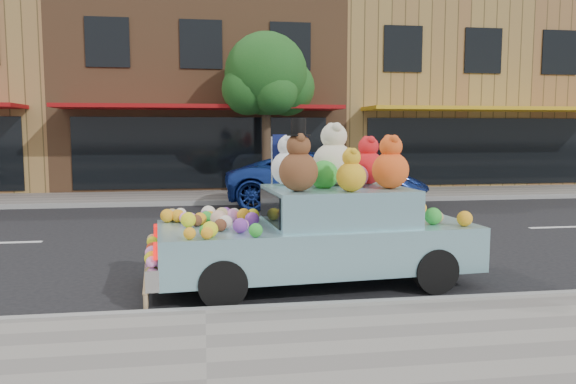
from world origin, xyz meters
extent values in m
plane|color=black|center=(0.00, 0.00, 0.00)|extent=(120.00, 120.00, 0.00)
cube|color=gray|center=(0.00, -6.50, 0.06)|extent=(60.00, 3.00, 0.12)
cube|color=gray|center=(0.00, 6.50, 0.06)|extent=(60.00, 3.00, 0.12)
cube|color=gray|center=(0.00, -5.00, 0.07)|extent=(60.00, 0.12, 0.13)
cube|color=gray|center=(0.00, 5.00, 0.07)|extent=(60.00, 0.12, 0.13)
cube|color=brown|center=(0.00, 12.00, 3.50)|extent=(10.00, 8.00, 7.00)
cube|color=#332D2B|center=(0.00, 12.00, 7.15)|extent=(10.00, 8.00, 0.30)
cube|color=black|center=(0.00, 7.98, 1.40)|extent=(8.50, 0.06, 2.40)
cube|color=maroon|center=(0.00, 7.10, 2.90)|extent=(9.00, 1.80, 0.12)
cube|color=black|center=(-3.00, 7.98, 5.00)|extent=(1.40, 0.06, 1.60)
cube|color=black|center=(0.00, 7.98, 5.00)|extent=(1.40, 0.06, 1.60)
cube|color=black|center=(3.00, 7.98, 5.00)|extent=(1.40, 0.06, 1.60)
cube|color=olive|center=(10.00, 12.00, 3.50)|extent=(10.00, 8.00, 7.00)
cube|color=#332D2B|center=(10.00, 12.00, 7.15)|extent=(10.00, 8.00, 0.30)
cube|color=black|center=(10.00, 7.98, 1.40)|extent=(8.50, 0.06, 2.40)
cube|color=gold|center=(10.00, 7.10, 2.90)|extent=(9.00, 1.80, 0.12)
cube|color=black|center=(7.00, 7.98, 5.00)|extent=(1.40, 0.06, 1.60)
cube|color=black|center=(10.00, 7.98, 5.00)|extent=(1.40, 0.06, 1.60)
cube|color=black|center=(13.00, 7.98, 5.00)|extent=(1.40, 0.06, 1.60)
cylinder|color=#38281C|center=(2.00, 6.50, 1.60)|extent=(0.28, 0.28, 3.20)
sphere|color=#164D19|center=(2.00, 6.50, 3.92)|extent=(2.60, 2.60, 2.60)
sphere|color=#164D19|center=(2.70, 6.80, 3.52)|extent=(1.80, 1.80, 1.80)
sphere|color=#164D19|center=(1.40, 6.30, 3.42)|extent=(1.60, 1.60, 1.60)
sphere|color=#164D19|center=(2.20, 5.90, 3.32)|extent=(1.40, 1.40, 1.40)
sphere|color=#164D19|center=(1.70, 7.10, 3.62)|extent=(1.60, 1.60, 1.60)
imported|color=navy|center=(3.44, 4.05, 0.77)|extent=(6.02, 3.90, 1.54)
cylinder|color=black|center=(3.00, -4.40, 0.30)|extent=(0.61, 0.25, 0.60)
cylinder|color=black|center=(2.88, -2.85, 0.30)|extent=(0.61, 0.25, 0.60)
cylinder|color=black|center=(0.21, -4.62, 0.30)|extent=(0.61, 0.25, 0.60)
cylinder|color=black|center=(0.09, -3.06, 0.30)|extent=(0.61, 0.25, 0.60)
cube|color=#82B6C1|center=(1.54, -3.73, 0.55)|extent=(4.42, 2.03, 0.60)
cube|color=#82B6C1|center=(1.84, -3.71, 1.10)|extent=(2.01, 1.64, 0.50)
cube|color=silver|center=(-0.67, -3.91, 0.40)|extent=(0.30, 1.79, 0.26)
cube|color=red|center=(-0.57, -4.58, 0.72)|extent=(0.08, 0.28, 0.16)
cube|color=red|center=(-0.67, -3.22, 0.72)|extent=(0.08, 0.28, 0.16)
cube|color=black|center=(0.89, -3.78, 1.10)|extent=(0.14, 1.30, 0.40)
sphere|color=#5B321A|center=(1.22, -4.11, 1.61)|extent=(0.52, 0.52, 0.52)
sphere|color=#5B321A|center=(1.22, -4.11, 1.94)|extent=(0.32, 0.32, 0.32)
sphere|color=#5B321A|center=(1.22, -4.22, 2.04)|extent=(0.12, 0.12, 0.12)
sphere|color=#5B321A|center=(1.22, -4.00, 2.04)|extent=(0.12, 0.12, 0.12)
cylinder|color=black|center=(1.22, -4.11, 2.08)|extent=(0.30, 0.30, 0.02)
cylinder|color=black|center=(1.22, -4.11, 2.19)|extent=(0.19, 0.19, 0.22)
sphere|color=beige|center=(1.86, -3.36, 1.66)|extent=(0.62, 0.62, 0.62)
sphere|color=beige|center=(1.86, -3.36, 2.05)|extent=(0.38, 0.38, 0.38)
sphere|color=beige|center=(1.86, -3.49, 2.18)|extent=(0.15, 0.15, 0.15)
sphere|color=beige|center=(1.86, -3.22, 2.18)|extent=(0.15, 0.15, 0.15)
sphere|color=#E94A15|center=(2.51, -3.96, 1.60)|extent=(0.50, 0.50, 0.50)
sphere|color=#E94A15|center=(2.51, -3.96, 1.92)|extent=(0.31, 0.31, 0.31)
sphere|color=#E94A15|center=(2.51, -4.07, 2.02)|extent=(0.12, 0.12, 0.12)
sphere|color=#E94A15|center=(2.51, -3.85, 2.02)|extent=(0.12, 0.12, 0.12)
sphere|color=red|center=(2.41, -3.26, 1.59)|extent=(0.48, 0.48, 0.48)
sphere|color=red|center=(2.41, -3.26, 1.90)|extent=(0.30, 0.30, 0.30)
sphere|color=red|center=(2.41, -3.37, 2.00)|extent=(0.11, 0.11, 0.11)
sphere|color=red|center=(2.41, -3.16, 2.00)|extent=(0.11, 0.11, 0.11)
sphere|color=white|center=(1.21, -3.31, 1.60)|extent=(0.50, 0.50, 0.50)
sphere|color=white|center=(1.21, -3.31, 1.92)|extent=(0.31, 0.31, 0.31)
sphere|color=white|center=(1.21, -3.41, 2.02)|extent=(0.12, 0.12, 0.12)
sphere|color=white|center=(1.21, -3.20, 2.02)|extent=(0.12, 0.12, 0.12)
sphere|color=orange|center=(1.88, -4.26, 1.54)|extent=(0.39, 0.39, 0.39)
sphere|color=orange|center=(1.88, -4.26, 1.79)|extent=(0.24, 0.24, 0.24)
sphere|color=orange|center=(1.88, -4.34, 1.87)|extent=(0.09, 0.09, 0.09)
sphere|color=orange|center=(1.88, -4.17, 1.87)|extent=(0.09, 0.09, 0.09)
sphere|color=green|center=(1.64, -3.72, 1.53)|extent=(0.40, 0.40, 0.40)
sphere|color=pink|center=(2.14, -3.64, 1.50)|extent=(0.32, 0.32, 0.32)
sphere|color=orange|center=(0.03, -4.62, 0.92)|extent=(0.15, 0.15, 0.15)
sphere|color=green|center=(0.03, -3.48, 0.94)|extent=(0.18, 0.18, 0.18)
sphere|color=#572D18|center=(0.21, -4.12, 0.93)|extent=(0.16, 0.16, 0.16)
sphere|color=yellow|center=(0.07, -4.51, 0.95)|extent=(0.20, 0.20, 0.20)
sphere|color=beige|center=(0.06, -3.19, 0.96)|extent=(0.21, 0.21, 0.21)
sphere|color=#9C8656|center=(0.25, -3.36, 0.95)|extent=(0.21, 0.21, 0.21)
sphere|color=#572D18|center=(-0.10, -3.68, 0.93)|extent=(0.16, 0.16, 0.16)
sphere|color=pink|center=(-0.26, -3.42, 0.93)|extent=(0.16, 0.16, 0.16)
sphere|color=pink|center=(0.50, -4.09, 0.92)|extent=(0.15, 0.15, 0.15)
sphere|color=pink|center=(-0.18, -3.32, 0.92)|extent=(0.13, 0.13, 0.13)
sphere|color=beige|center=(0.44, -3.11, 0.93)|extent=(0.16, 0.16, 0.16)
sphere|color=orange|center=(0.08, -3.37, 0.93)|extent=(0.16, 0.16, 0.16)
sphere|color=beige|center=(0.28, -3.95, 0.94)|extent=(0.18, 0.18, 0.18)
sphere|color=orange|center=(-0.36, -3.30, 0.94)|extent=(0.19, 0.19, 0.19)
sphere|color=orange|center=(-0.51, -3.29, 0.95)|extent=(0.19, 0.19, 0.19)
sphere|color=#6F2E8F|center=(0.45, -4.27, 0.95)|extent=(0.19, 0.19, 0.19)
sphere|color=pink|center=(0.62, -4.55, 0.93)|extent=(0.16, 0.16, 0.16)
sphere|color=#6F2E8F|center=(0.02, -3.31, 0.93)|extent=(0.16, 0.16, 0.16)
sphere|color=orange|center=(-0.05, -3.61, 0.94)|extent=(0.18, 0.18, 0.18)
sphere|color=orange|center=(0.56, -3.44, 0.95)|extent=(0.20, 0.20, 0.20)
sphere|color=#9C8656|center=(-0.45, -3.12, 0.94)|extent=(0.17, 0.17, 0.17)
sphere|color=yellow|center=(-0.21, -3.75, 0.95)|extent=(0.21, 0.21, 0.21)
sphere|color=#B22F12|center=(0.27, -3.05, 0.93)|extent=(0.15, 0.15, 0.15)
sphere|color=yellow|center=(0.69, -3.36, 0.94)|extent=(0.18, 0.18, 0.18)
sphere|color=orange|center=(-0.17, -4.61, 0.92)|extent=(0.15, 0.15, 0.15)
sphere|color=#9C8656|center=(0.59, -3.39, 0.94)|extent=(0.17, 0.17, 0.17)
sphere|color=green|center=(0.02, -4.50, 0.93)|extent=(0.16, 0.16, 0.16)
sphere|color=#6F2E8F|center=(0.64, -3.80, 0.95)|extent=(0.20, 0.20, 0.20)
sphere|color=green|center=(0.62, -4.58, 0.94)|extent=(0.17, 0.17, 0.17)
sphere|color=#9C8656|center=(0.07, -4.39, 0.93)|extent=(0.16, 0.16, 0.16)
sphere|color=pink|center=(0.40, -3.38, 0.94)|extent=(0.19, 0.19, 0.19)
sphere|color=#6F2E8F|center=(0.30, -3.32, 0.95)|extent=(0.20, 0.20, 0.20)
sphere|color=beige|center=(-0.33, -3.11, 0.94)|extent=(0.18, 0.18, 0.18)
sphere|color=#D8A88C|center=(0.19, -3.79, 0.97)|extent=(0.22, 0.22, 0.22)
sphere|color=pink|center=(-0.65, -4.22, 0.62)|extent=(0.18, 0.18, 0.18)
sphere|color=#9C8656|center=(-0.72, -3.27, 0.61)|extent=(0.16, 0.16, 0.16)
sphere|color=yellow|center=(-0.71, -3.44, 0.61)|extent=(0.16, 0.16, 0.16)
sphere|color=yellow|center=(-0.62, -4.53, 0.62)|extent=(0.18, 0.18, 0.18)
sphere|color=#6F2E8F|center=(-0.63, -4.47, 0.59)|extent=(0.13, 0.13, 0.13)
sphere|color=#B22F12|center=(-0.67, -3.87, 0.61)|extent=(0.15, 0.15, 0.15)
sphere|color=pink|center=(-0.62, -4.62, 0.60)|extent=(0.14, 0.14, 0.14)
sphere|color=green|center=(3.11, -4.03, 0.97)|extent=(0.24, 0.24, 0.24)
sphere|color=#9C8656|center=(3.22, -3.92, 0.94)|extent=(0.17, 0.17, 0.17)
sphere|color=orange|center=(3.33, -3.05, 0.94)|extent=(0.18, 0.18, 0.18)
sphere|color=orange|center=(3.48, -4.22, 0.95)|extent=(0.21, 0.21, 0.21)
sphere|color=#9C8656|center=(3.08, -3.38, 0.95)|extent=(0.20, 0.20, 0.20)
sphere|color=#B22F12|center=(2.93, -3.56, 0.95)|extent=(0.21, 0.21, 0.21)
cylinder|color=#997A54|center=(-0.68, -4.76, 0.17)|extent=(0.06, 0.06, 0.17)
sphere|color=#997A54|center=(-0.68, -4.76, 0.26)|extent=(0.07, 0.07, 0.07)
cylinder|color=#997A54|center=(-0.69, -4.67, 0.17)|extent=(0.06, 0.06, 0.17)
sphere|color=#997A54|center=(-0.69, -4.67, 0.26)|extent=(0.07, 0.07, 0.07)
cylinder|color=#997A54|center=(-0.70, -4.58, 0.17)|extent=(0.06, 0.06, 0.17)
sphere|color=#997A54|center=(-0.70, -4.58, 0.26)|extent=(0.07, 0.07, 0.07)
cylinder|color=#997A54|center=(-0.71, -4.49, 0.17)|extent=(0.06, 0.06, 0.17)
sphere|color=#997A54|center=(-0.71, -4.49, 0.26)|extent=(0.07, 0.07, 0.07)
cylinder|color=#997A54|center=(-0.71, -4.40, 0.17)|extent=(0.06, 0.06, 0.17)
sphere|color=#997A54|center=(-0.71, -4.40, 0.26)|extent=(0.07, 0.07, 0.07)
cylinder|color=#997A54|center=(-0.72, -4.31, 0.17)|extent=(0.06, 0.06, 0.17)
sphere|color=#997A54|center=(-0.72, -4.31, 0.26)|extent=(0.07, 0.07, 0.07)
cylinder|color=#997A54|center=(-0.73, -4.22, 0.17)|extent=(0.06, 0.06, 0.17)
sphere|color=#997A54|center=(-0.73, -4.22, 0.26)|extent=(0.07, 0.07, 0.07)
cylinder|color=#997A54|center=(-0.73, -4.13, 0.17)|extent=(0.06, 0.06, 0.17)
sphere|color=#997A54|center=(-0.73, -4.13, 0.26)|extent=(0.07, 0.07, 0.07)
cylinder|color=#997A54|center=(-0.74, -4.05, 0.17)|extent=(0.06, 0.06, 0.17)
sphere|color=#997A54|center=(-0.74, -4.05, 0.26)|extent=(0.07, 0.07, 0.07)
cylinder|color=#997A54|center=(-0.75, -3.96, 0.17)|extent=(0.06, 0.06, 0.17)
sphere|color=#997A54|center=(-0.75, -3.96, 0.26)|extent=(0.07, 0.07, 0.07)
cylinder|color=#997A54|center=(-0.75, -3.87, 0.17)|extent=(0.06, 0.06, 0.17)
sphere|color=#997A54|center=(-0.75, -3.87, 0.26)|extent=(0.07, 0.07, 0.07)
cylinder|color=#997A54|center=(-0.76, -3.78, 0.17)|extent=(0.06, 0.06, 0.17)
sphere|color=#997A54|center=(-0.76, -3.78, 0.26)|extent=(0.07, 0.07, 0.07)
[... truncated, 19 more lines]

